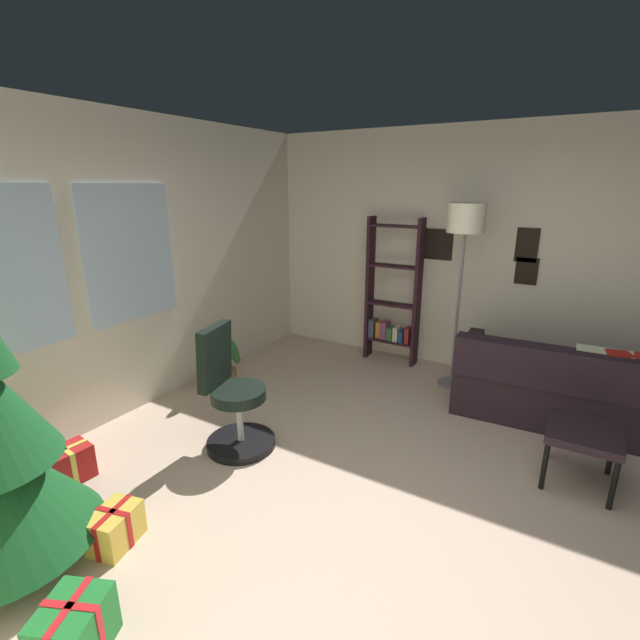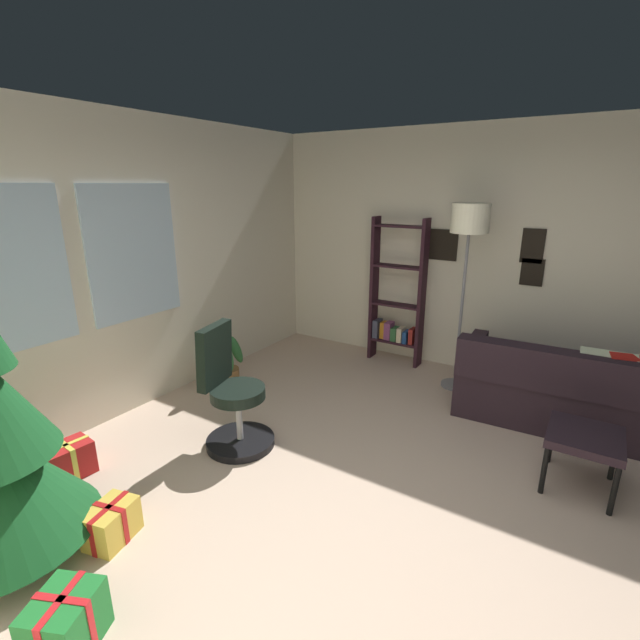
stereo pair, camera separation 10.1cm
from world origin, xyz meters
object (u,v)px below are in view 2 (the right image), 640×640
footstool (585,440)px  office_chair (232,400)px  gift_box_gold (111,523)px  potted_plant (225,367)px  gift_box_red (68,460)px  bookshelf (396,301)px  floor_lamp (469,232)px  gift_box_green (66,623)px  couch (578,390)px

footstool → office_chair: 2.60m
gift_box_gold → potted_plant: potted_plant is taller
gift_box_red → bookshelf: (3.38, -1.11, 0.62)m
bookshelf → gift_box_red: bearing=161.8°
gift_box_red → floor_lamp: 3.92m
floor_lamp → footstool: bearing=-134.2°
gift_box_green → office_chair: 1.78m
couch → potted_plant: size_ratio=2.90×
couch → footstool: size_ratio=3.68×
gift_box_red → office_chair: size_ratio=0.33×
footstool → bookshelf: size_ratio=0.29×
potted_plant → footstool: bearing=-86.9°
couch → potted_plant: bearing=112.0°
couch → potted_plant: couch is taller
couch → bookshelf: size_ratio=1.06×
gift_box_gold → office_chair: (1.18, 0.10, 0.29)m
couch → gift_box_green: size_ratio=4.80×
potted_plant → gift_box_red: bearing=-178.2°
gift_box_green → floor_lamp: (3.77, -0.70, 1.49)m
couch → footstool: bearing=-175.0°
potted_plant → office_chair: bearing=-132.8°
footstool → gift_box_green: bearing=143.4°
office_chair → floor_lamp: floor_lamp is taller
office_chair → gift_box_gold: bearing=-175.2°
couch → gift_box_gold: 3.89m
office_chair → bookshelf: size_ratio=0.59×
gift_box_red → gift_box_green: bearing=-119.6°
gift_box_red → bookshelf: bearing=-18.2°
couch → gift_box_gold: size_ratio=5.43×
floor_lamp → gift_box_red: bearing=147.4°
office_chair → footstool: bearing=-69.7°
couch → gift_box_green: 4.10m
gift_box_red → floor_lamp: bearing=-32.6°
floor_lamp → bookshelf: bearing=68.8°
footstool → bookshelf: 2.59m
couch → bookshelf: (0.42, 1.97, 0.46)m
office_chair → potted_plant: office_chair is taller
gift_box_red → bookshelf: bookshelf is taller
potted_plant → floor_lamp: bearing=-55.9°
gift_box_green → gift_box_gold: 0.66m
potted_plant → gift_box_green: bearing=-151.5°
office_chair → bookshelf: (2.42, -0.38, 0.34)m
office_chair → floor_lamp: 2.71m
couch → bookshelf: bearing=77.9°
gift_box_red → gift_box_gold: 0.86m
gift_box_red → footstool: bearing=-59.5°
footstool → office_chair: office_chair is taller
gift_box_green → bookshelf: size_ratio=0.22×
gift_box_gold → gift_box_green: bearing=-140.0°
footstool → potted_plant: size_ratio=0.79×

